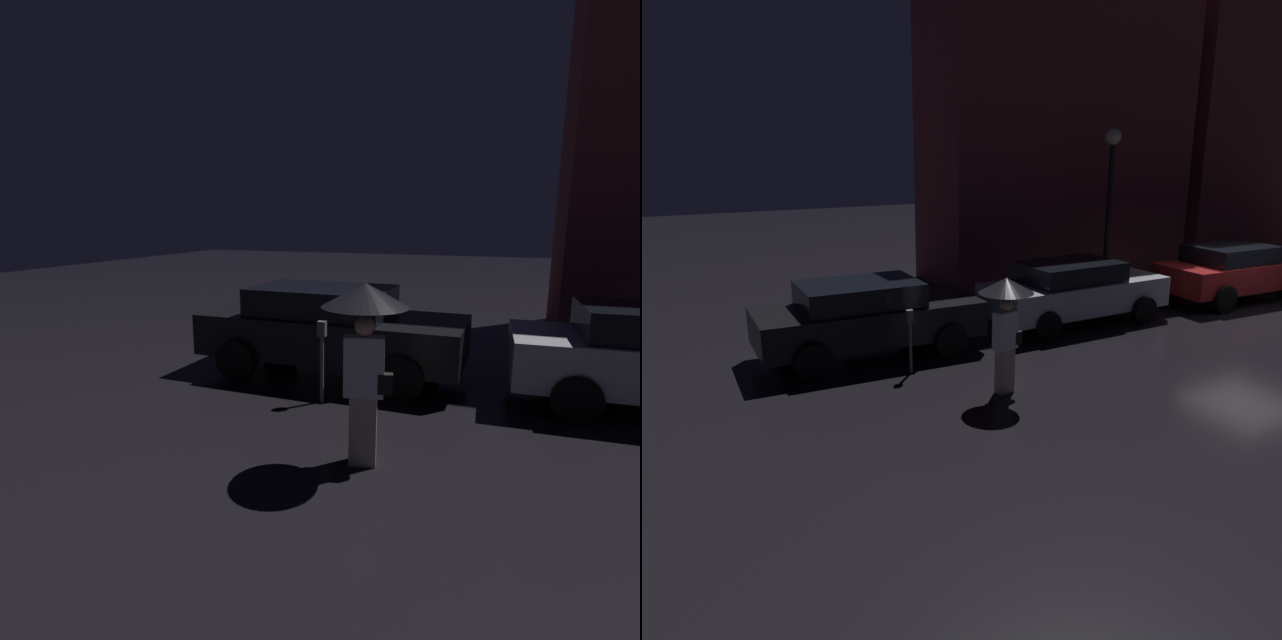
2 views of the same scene
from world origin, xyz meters
The scene contains 9 objects.
ground_plane centered at (0.00, 0.00, 0.00)m, with size 60.00×60.00×0.00m, color black.
building_facade_left centered at (-1.51, 6.50, 4.96)m, with size 8.44×3.00×9.91m.
building_facade_right centered at (6.36, 6.50, 5.12)m, with size 6.14×3.00×10.24m.
parked_car_black centered at (-9.59, 1.47, 0.81)m, with size 4.48×1.99×1.51m.
parked_car_silver centered at (-4.50, 1.47, 0.78)m, with size 4.51×1.94×1.47m.
parked_car_red centered at (0.65, 1.29, 0.80)m, with size 4.22×2.00×1.50m.
pedestrian_with_umbrella centered at (-8.17, -1.49, 1.53)m, with size 0.92×0.92×2.01m.
parking_meter centered at (-9.24, 0.10, 0.76)m, with size 0.12×0.10×1.22m.
street_lamp_near centered at (-1.57, 3.84, 3.21)m, with size 0.44×0.44×4.50m.
Camera 2 is at (-13.41, -10.01, 4.16)m, focal length 35.00 mm.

